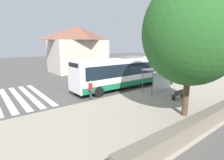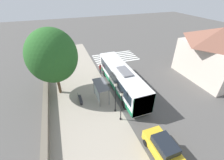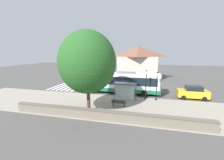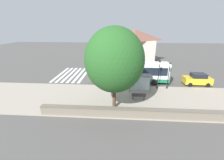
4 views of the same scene
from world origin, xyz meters
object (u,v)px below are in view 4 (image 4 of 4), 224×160
Objects in this scene: parked_car_behind_bus at (197,79)px; shade_tree at (114,60)px; bus_shelter at (140,78)px; bus at (130,72)px; street_lamp_near at (169,73)px; street_lamp_far at (159,73)px; pedestrian at (95,79)px; bench at (139,96)px.

shade_tree is at bearing 121.90° from parked_car_behind_bus.
parked_car_behind_bus is at bearing -72.08° from bus_shelter.
bus is 3.04× the size of parked_car_behind_bus.
shade_tree reaches higher than street_lamp_near.
street_lamp_far is 9.16m from shade_tree.
pedestrian is 8.93m from shade_tree.
shade_tree is at bearing 166.02° from bus.
bus is 7.20× the size of pedestrian.
bus_shelter is 3.01m from street_lamp_far.
pedestrian is 0.44× the size of street_lamp_near.
street_lamp_far is at bearing 93.52° from street_lamp_near.
pedestrian is 0.98× the size of bench.
bench is (-6.20, -0.91, -1.35)m from bus.
street_lamp_far is (-2.48, -4.06, 0.68)m from bus.
bench is 0.42× the size of street_lamp_far.
street_lamp_near is 1.48m from street_lamp_far.
street_lamp_far reaches higher than pedestrian.
street_lamp_near reaches higher than bus.
parked_car_behind_bus is (-0.53, -10.68, -0.91)m from bus.
street_lamp_far reaches higher than bus.
street_lamp_far is (-0.88, -9.53, 1.48)m from pedestrian.
bus_shelter reaches higher than bench.
street_lamp_far is at bearing -68.62° from bus_shelter.
street_lamp_near reaches higher than bus_shelter.
parked_car_behind_bus is at bearing -73.57° from street_lamp_far.
bus is at bearing 58.59° from street_lamp_far.
pedestrian is at bearing 25.95° from shade_tree.
bench is at bearing 139.71° from street_lamp_far.
bus_shelter is at bearing -159.98° from bus.
pedestrian is 0.19× the size of shade_tree.
pedestrian is 0.42× the size of parked_car_behind_bus.
bus is at bearing -13.98° from shade_tree.
bus is 9.53m from shade_tree.
parked_car_behind_bus is at bearing -59.87° from bench.
parked_car_behind_bus is (1.86, -5.14, -1.45)m from street_lamp_near.
shade_tree is (-2.29, 3.02, 5.12)m from bench.
bench is at bearing -52.84° from shade_tree.
pedestrian is at bearing 54.19° from bench.
street_lamp_far is at bearing -45.78° from shade_tree.
bench is at bearing -171.65° from bus.
parked_car_behind_bus reaches higher than bench.
street_lamp_near is at bearing -50.53° from bench.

